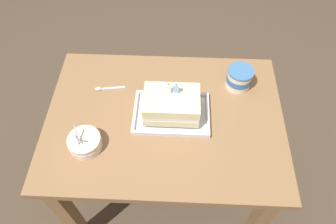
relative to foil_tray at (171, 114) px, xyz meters
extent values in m
plane|color=#4C3D2D|center=(-0.03, -0.01, -0.74)|extent=(8.00, 8.00, 0.00)
cube|color=olive|center=(-0.03, -0.01, -0.03)|extent=(1.00, 0.72, 0.04)
cube|color=olive|center=(-0.47, -0.31, -0.39)|extent=(0.06, 0.06, 0.70)
cube|color=olive|center=(0.41, -0.31, -0.39)|extent=(0.06, 0.06, 0.70)
cube|color=olive|center=(-0.47, 0.29, -0.39)|extent=(0.06, 0.06, 0.70)
cube|color=olive|center=(0.41, 0.29, -0.39)|extent=(0.06, 0.06, 0.70)
cube|color=silver|center=(0.00, 0.00, 0.00)|extent=(0.32, 0.22, 0.01)
cube|color=silver|center=(0.00, -0.10, 0.01)|extent=(0.32, 0.01, 0.02)
cube|color=silver|center=(0.00, 0.10, 0.01)|extent=(0.32, 0.01, 0.02)
cube|color=silver|center=(-0.15, 0.00, 0.01)|extent=(0.01, 0.19, 0.02)
cube|color=silver|center=(0.15, 0.00, 0.01)|extent=(0.01, 0.19, 0.02)
cube|color=beige|center=(0.00, 0.00, 0.04)|extent=(0.22, 0.16, 0.04)
cube|color=white|center=(0.00, 0.00, 0.07)|extent=(0.22, 0.15, 0.02)
cube|color=beige|center=(0.00, 0.00, 0.10)|extent=(0.22, 0.16, 0.04)
cube|color=silver|center=(0.00, -0.01, 0.12)|extent=(0.17, 0.03, 0.00)
cube|color=white|center=(-0.01, 0.02, 0.14)|extent=(0.02, 0.01, 0.04)
ellipsoid|color=yellow|center=(-0.01, 0.02, 0.16)|extent=(0.01, 0.01, 0.01)
cube|color=#8CB7EA|center=(0.01, 0.02, 0.14)|extent=(0.02, 0.01, 0.04)
ellipsoid|color=yellow|center=(0.01, 0.02, 0.16)|extent=(0.01, 0.01, 0.01)
cylinder|color=silver|center=(-0.33, -0.16, 0.01)|extent=(0.13, 0.13, 0.03)
cylinder|color=silver|center=(-0.33, -0.16, 0.03)|extent=(0.13, 0.13, 0.03)
cylinder|color=silver|center=(-0.32, -0.18, 0.06)|extent=(0.05, 0.03, 0.07)
cylinder|color=silver|center=(-0.34, -0.18, 0.06)|extent=(0.05, 0.03, 0.06)
cylinder|color=silver|center=(-0.35, -0.17, 0.07)|extent=(0.02, 0.07, 0.06)
cylinder|color=silver|center=(0.29, 0.18, 0.04)|extent=(0.11, 0.11, 0.09)
cylinder|color=#386BB2|center=(0.29, 0.18, 0.04)|extent=(0.11, 0.11, 0.03)
cylinder|color=teal|center=(0.29, 0.18, 0.09)|extent=(0.11, 0.11, 0.01)
ellipsoid|color=silver|center=(-0.33, 0.13, 0.00)|extent=(0.03, 0.02, 0.01)
cube|color=silver|center=(-0.27, 0.14, -0.01)|extent=(0.11, 0.03, 0.00)
camera|label=1|loc=(0.02, -0.76, 1.07)|focal=33.46mm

